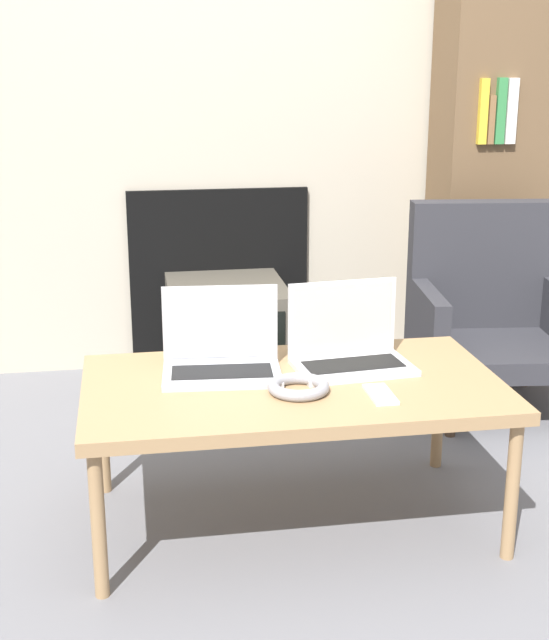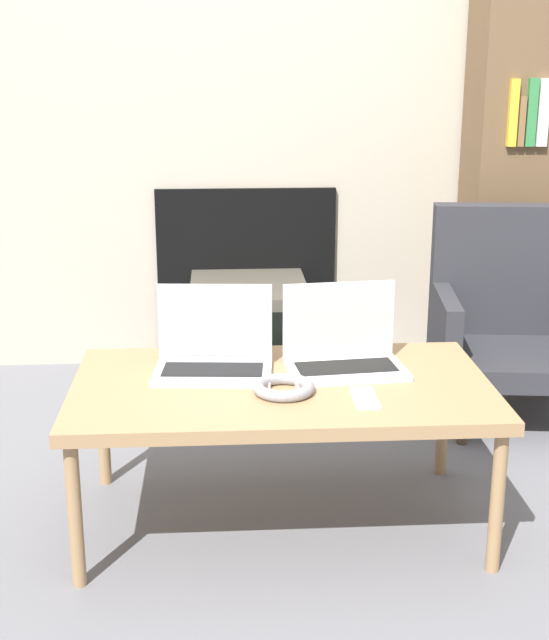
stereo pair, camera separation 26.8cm
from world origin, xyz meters
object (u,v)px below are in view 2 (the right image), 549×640
object	(u,v)px
laptop_right	(343,349)
tv	(249,334)
phone	(365,398)
headphones	(282,387)
laptop_left	(214,352)
armchair	(512,313)

from	to	relation	value
laptop_right	tv	xyz separation A→B (m)	(-0.23, 1.03, -0.27)
laptop_right	phone	world-z (taller)	laptop_right
headphones	laptop_right	bearing A→B (deg)	45.28
phone	tv	distance (m)	1.33
headphones	laptop_left	bearing A→B (deg)	133.74
tv	armchair	bearing A→B (deg)	-19.59
laptop_left	phone	distance (m)	0.46
laptop_right	phone	size ratio (longest dim) A/B	2.44
headphones	phone	xyz separation A→B (m)	(0.21, -0.06, -0.01)
headphones	phone	bearing A→B (deg)	-16.30
laptop_left	headphones	bearing A→B (deg)	-41.70
laptop_right	phone	distance (m)	0.26
headphones	phone	world-z (taller)	headphones
laptop_left	phone	world-z (taller)	laptop_left
laptop_right	laptop_left	bearing A→B (deg)	174.32
armchair	headphones	bearing A→B (deg)	-129.08
phone	laptop_left	bearing A→B (deg)	147.39
laptop_left	headphones	world-z (taller)	laptop_left
tv	headphones	bearing A→B (deg)	-87.80
laptop_left	armchair	world-z (taller)	armchair
tv	armchair	xyz separation A→B (m)	(0.95, -0.34, 0.17)
laptop_left	laptop_right	bearing A→B (deg)	4.55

